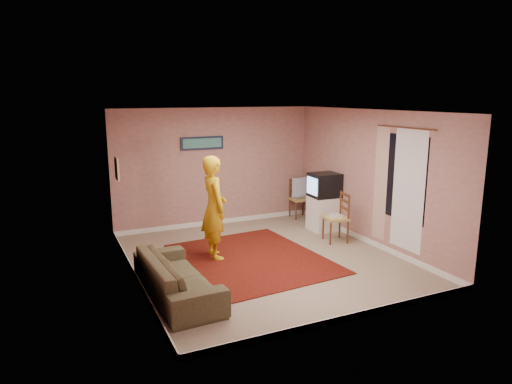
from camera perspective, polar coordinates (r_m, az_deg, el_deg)
name	(u,v)px	position (r m, az deg, el deg)	size (l,w,h in m)	color
ground	(264,259)	(8.19, 1.07, -8.41)	(5.00, 5.00, 0.00)	gray
wall_back	(215,167)	(10.11, -5.11, 3.10)	(4.50, 0.02, 2.60)	tan
wall_front	(353,224)	(5.75, 12.07, -3.97)	(4.50, 0.02, 2.60)	tan
wall_left	(131,200)	(7.16, -15.31, -0.98)	(0.02, 5.00, 2.60)	tan
wall_right	(370,178)	(9.03, 14.07, 1.72)	(0.02, 5.00, 2.60)	tan
ceiling	(265,111)	(7.68, 1.14, 10.09)	(4.50, 5.00, 0.02)	white
baseboard_back	(217,222)	(10.36, -4.96, -3.75)	(4.50, 0.02, 0.10)	white
baseboard_front	(349,317)	(6.22, 11.50, -15.10)	(4.50, 0.02, 0.10)	white
baseboard_left	(137,277)	(7.54, -14.71, -10.28)	(0.02, 5.00, 0.10)	white
baseboard_right	(366,240)	(9.32, 13.63, -5.87)	(0.02, 5.00, 0.10)	white
window	(403,178)	(8.33, 17.95, 1.70)	(0.01, 1.10, 1.50)	black
curtain_sheer	(408,191)	(8.25, 18.49, 0.15)	(0.01, 0.75, 2.10)	white
curtain_floral	(380,184)	(8.75, 15.30, 1.00)	(0.01, 0.35, 2.10)	beige
curtain_rod	(405,128)	(8.20, 18.11, 7.67)	(0.02, 0.02, 1.40)	#5A331B
picture_back	(202,143)	(9.91, -6.74, 6.09)	(0.95, 0.04, 0.28)	#121B33
picture_left	(117,169)	(8.68, -16.99, 2.82)	(0.04, 0.38, 0.42)	beige
area_rug	(252,258)	(8.21, -0.48, -8.30)	(2.32, 2.90, 0.02)	#330507
tv_cabinet	(324,213)	(9.93, 8.44, -2.65)	(0.58, 0.52, 0.73)	white
crt_tv	(324,185)	(9.79, 8.52, 0.87)	(0.62, 0.55, 0.51)	black
chair_a	(300,194)	(10.81, 5.51, -0.30)	(0.44, 0.42, 0.50)	tan
dvd_player	(300,197)	(10.82, 5.50, -0.64)	(0.31, 0.22, 0.05)	#B6B6BB
blue_throw	(300,187)	(10.77, 5.53, 0.64)	(0.41, 0.05, 0.43)	#80A0D2
chair_b	(336,212)	(9.13, 9.96, -2.48)	(0.50, 0.52, 0.53)	tan
game_console	(336,216)	(9.15, 9.94, -2.94)	(0.22, 0.16, 0.04)	silver
sofa	(177,276)	(6.78, -9.83, -10.35)	(2.04, 0.80, 0.60)	brown
person	(214,208)	(8.06, -5.27, -1.94)	(0.67, 0.44, 1.84)	gold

